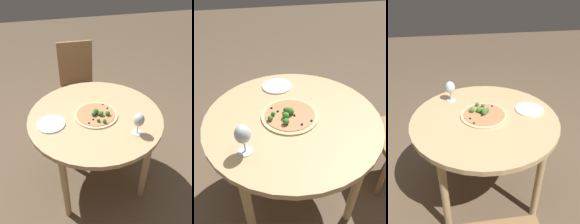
{
  "view_description": "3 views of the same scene",
  "coord_description": "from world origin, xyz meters",
  "views": [
    {
      "loc": [
        1.27,
        -0.36,
        1.71
      ],
      "look_at": [
        0.01,
        0.0,
        0.74
      ],
      "focal_mm": 35.0,
      "sensor_mm": 36.0,
      "label": 1
    },
    {
      "loc": [
        0.23,
        0.95,
        1.5
      ],
      "look_at": [
        0.01,
        0.0,
        0.74
      ],
      "focal_mm": 35.0,
      "sensor_mm": 36.0,
      "label": 2
    },
    {
      "loc": [
        -1.25,
        0.23,
        1.53
      ],
      "look_at": [
        0.01,
        0.0,
        0.74
      ],
      "focal_mm": 35.0,
      "sensor_mm": 36.0,
      "label": 3
    }
  ],
  "objects": [
    {
      "name": "ground_plane",
      "position": [
        0.0,
        0.0,
        0.0
      ],
      "size": [
        12.0,
        12.0,
        0.0
      ],
      "primitive_type": "plane",
      "color": "brown"
    },
    {
      "name": "dining_table",
      "position": [
        0.0,
        0.0,
        0.64
      ],
      "size": [
        1.02,
        1.02,
        0.71
      ],
      "color": "tan",
      "rests_on": "ground_plane"
    },
    {
      "name": "pizza",
      "position": [
        0.02,
        0.0,
        0.72
      ],
      "size": [
        0.33,
        0.33,
        0.06
      ],
      "color": "#DBBC89",
      "rests_on": "dining_table"
    },
    {
      "name": "wine_glass",
      "position": [
        0.28,
        0.21,
        0.82
      ],
      "size": [
        0.08,
        0.08,
        0.16
      ],
      "color": "silver",
      "rests_on": "dining_table"
    },
    {
      "name": "plate_near",
      "position": [
        0.03,
        -0.34,
        0.72
      ],
      "size": [
        0.2,
        0.2,
        0.01
      ],
      "color": "white",
      "rests_on": "dining_table"
    }
  ]
}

